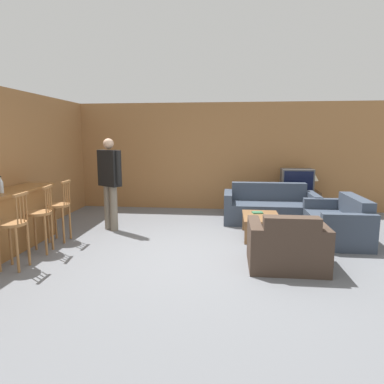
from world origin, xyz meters
name	(u,v)px	position (x,y,z in m)	size (l,w,h in m)	color
ground_plane	(193,256)	(0.00, 0.00, 0.00)	(24.00, 24.00, 0.00)	slate
wall_back	(208,157)	(0.00, 3.49, 1.30)	(9.40, 0.08, 2.60)	#9E6B3D
wall_left	(32,162)	(-3.23, 1.25, 1.30)	(0.08, 8.49, 2.60)	#9E6B3D
bar_counter	(7,222)	(-2.89, -0.12, 0.49)	(0.55, 2.06, 0.96)	brown
bar_chair_near	(13,229)	(-2.35, -0.77, 0.55)	(0.38, 0.38, 1.05)	#996638
bar_chair_mid	(40,218)	(-2.35, -0.10, 0.55)	(0.42, 0.42, 1.05)	#996638
bar_chair_far	(59,210)	(-2.35, 0.50, 0.55)	(0.38, 0.38, 1.05)	#996638
couch_far	(269,208)	(1.39, 2.27, 0.29)	(1.91, 0.91, 0.80)	#384251
armchair_near	(287,247)	(1.34, -0.31, 0.29)	(1.03, 0.86, 0.78)	#423328
loveseat_right	(338,224)	(2.43, 1.08, 0.29)	(0.84, 1.48, 0.77)	#384251
coffee_table	(261,219)	(1.11, 1.11, 0.34)	(0.64, 0.96, 0.39)	brown
tv_unit	(296,202)	(2.08, 3.09, 0.27)	(1.01, 0.55, 0.55)	#513823
tv	(297,180)	(2.08, 3.08, 0.80)	(0.71, 0.43, 0.51)	#4C4C4C
bottle	(1,185)	(-2.83, -0.26, 1.08)	(0.06, 0.06, 0.25)	silver
book_on_table	(257,213)	(1.06, 1.30, 0.41)	(0.21, 0.17, 0.02)	#33704C
table_lamp	(313,177)	(2.45, 3.09, 0.87)	(0.23, 0.23, 0.44)	brown
person_by_window	(110,179)	(-1.72, 1.29, 0.99)	(0.54, 0.41, 1.76)	#756B5B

